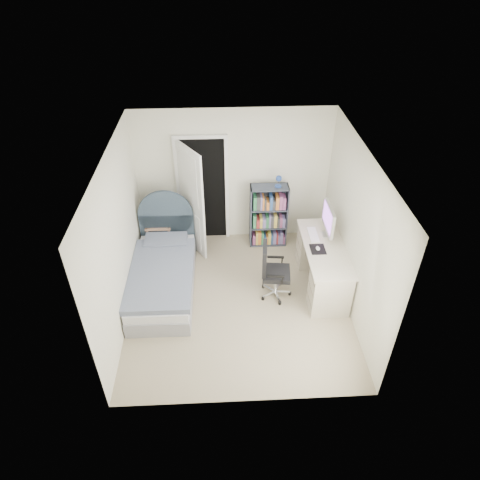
{
  "coord_description": "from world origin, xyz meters",
  "views": [
    {
      "loc": [
        -0.22,
        -4.92,
        4.85
      ],
      "look_at": [
        0.03,
        0.12,
        1.11
      ],
      "focal_mm": 32.0,
      "sensor_mm": 36.0,
      "label": 1
    }
  ],
  "objects_px": {
    "bed": "(163,273)",
    "bookcase": "(269,218)",
    "floor_lamp": "(190,223)",
    "office_chair": "(272,269)",
    "nightstand": "(159,228)",
    "desk": "(323,264)"
  },
  "relations": [
    {
      "from": "floor_lamp",
      "to": "desk",
      "type": "xyz_separation_m",
      "value": [
        2.19,
        -1.18,
        -0.08
      ]
    },
    {
      "from": "bed",
      "to": "bookcase",
      "type": "relative_size",
      "value": 1.46
    },
    {
      "from": "nightstand",
      "to": "floor_lamp",
      "type": "relative_size",
      "value": 0.52
    },
    {
      "from": "bookcase",
      "to": "desk",
      "type": "bearing_deg",
      "value": -57.42
    },
    {
      "from": "nightstand",
      "to": "desk",
      "type": "relative_size",
      "value": 0.4
    },
    {
      "from": "bed",
      "to": "floor_lamp",
      "type": "xyz_separation_m",
      "value": [
        0.39,
        1.12,
        0.22
      ]
    },
    {
      "from": "nightstand",
      "to": "bookcase",
      "type": "height_order",
      "value": "bookcase"
    },
    {
      "from": "desk",
      "to": "bookcase",
      "type": "bearing_deg",
      "value": 122.58
    },
    {
      "from": "nightstand",
      "to": "floor_lamp",
      "type": "distance_m",
      "value": 0.57
    },
    {
      "from": "bookcase",
      "to": "office_chair",
      "type": "distance_m",
      "value": 1.4
    },
    {
      "from": "floor_lamp",
      "to": "office_chair",
      "type": "relative_size",
      "value": 1.28
    },
    {
      "from": "bed",
      "to": "office_chair",
      "type": "xyz_separation_m",
      "value": [
        1.72,
        -0.27,
        0.24
      ]
    },
    {
      "from": "nightstand",
      "to": "bookcase",
      "type": "bearing_deg",
      "value": 1.29
    },
    {
      "from": "bookcase",
      "to": "desk",
      "type": "height_order",
      "value": "bookcase"
    },
    {
      "from": "nightstand",
      "to": "office_chair",
      "type": "xyz_separation_m",
      "value": [
        1.89,
        -1.35,
        0.11
      ]
    },
    {
      "from": "floor_lamp",
      "to": "office_chair",
      "type": "distance_m",
      "value": 1.92
    },
    {
      "from": "nightstand",
      "to": "desk",
      "type": "height_order",
      "value": "desk"
    },
    {
      "from": "nightstand",
      "to": "office_chair",
      "type": "relative_size",
      "value": 0.66
    },
    {
      "from": "nightstand",
      "to": "floor_lamp",
      "type": "height_order",
      "value": "floor_lamp"
    },
    {
      "from": "floor_lamp",
      "to": "office_chair",
      "type": "xyz_separation_m",
      "value": [
        1.33,
        -1.39,
        0.03
      ]
    },
    {
      "from": "bed",
      "to": "desk",
      "type": "bearing_deg",
      "value": -1.44
    },
    {
      "from": "nightstand",
      "to": "floor_lamp",
      "type": "xyz_separation_m",
      "value": [
        0.56,
        0.04,
        0.08
      ]
    }
  ]
}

